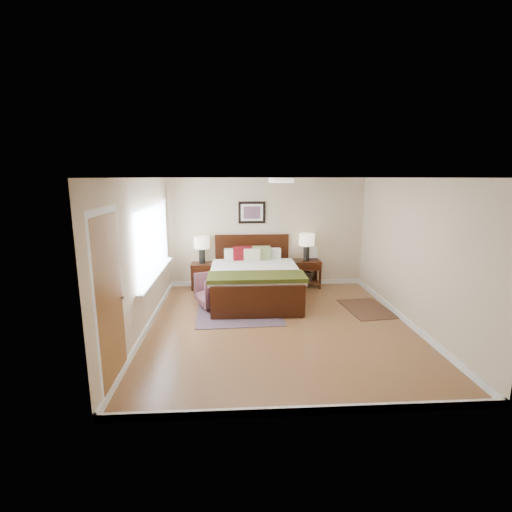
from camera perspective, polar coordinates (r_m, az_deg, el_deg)
The scene contains 18 objects.
floor at distance 6.54m, azimuth 3.60°, elevation -10.55°, with size 5.00×5.00×0.00m, color brown.
back_wall at distance 8.62m, azimuth 1.69°, elevation 3.63°, with size 4.50×0.04×2.50m, color #C7B290.
front_wall at distance 3.79m, azimuth 8.48°, elevation -7.49°, with size 4.50×0.04×2.50m, color #C7B290.
left_wall at distance 6.30m, azimuth -17.01°, elevation -0.02°, with size 0.04×5.00×2.50m, color #C7B290.
right_wall at distance 6.82m, azimuth 22.85°, elevation 0.45°, with size 0.04×5.00×2.50m, color #C7B290.
ceiling at distance 6.04m, azimuth 3.92°, elevation 11.93°, with size 4.50×5.00×0.02m, color white.
window at distance 6.93m, azimuth -15.32°, elevation 2.21°, with size 0.11×2.72×1.32m.
door at distance 4.71m, azimuth -21.53°, elevation -6.59°, with size 0.06×1.00×2.18m.
ceil_fixture at distance 6.04m, azimuth 3.91°, elevation 11.60°, with size 0.44×0.44×0.08m.
bed at distance 7.66m, azimuth -0.23°, elevation -2.77°, with size 1.83×2.22×1.19m.
wall_art at distance 8.51m, azimuth -0.64°, elevation 6.71°, with size 0.62×0.05×0.50m.
nightstand_left at distance 8.52m, azimuth -8.26°, elevation -1.97°, with size 0.49×0.44×0.59m.
nightstand_right at distance 8.68m, azimuth 7.70°, elevation -2.30°, with size 0.63×0.47×0.63m.
lamp_left at distance 8.42m, azimuth -8.36°, elevation 1.73°, with size 0.35×0.35×0.61m.
lamp_right at distance 8.55m, azimuth 7.81°, elevation 2.16°, with size 0.35×0.35×0.61m.
armchair at distance 7.36m, azimuth -6.12°, elevation -5.26°, with size 0.71×0.73×0.66m, color brown.
rug_persian at distance 7.42m, azimuth -2.81°, elevation -7.68°, with size 1.56×2.21×0.01m, color #0C0F3D.
rug_navy at distance 7.58m, azimuth 16.70°, elevation -7.77°, with size 0.78×1.17×0.01m, color black.
Camera 1 is at (-0.77, -5.99, 2.51)m, focal length 26.00 mm.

